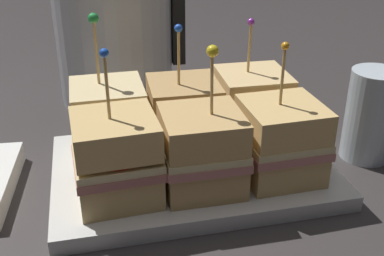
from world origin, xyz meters
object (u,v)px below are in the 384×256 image
object	(u,v)px
sandwich_front_right	(281,140)
sandwich_back_center	(183,115)
sandwich_front_left	(117,158)
sandwich_back_right	(252,107)
serving_platter	(192,170)
sandwich_back_left	(109,121)
kettle_steel	(115,34)
sandwich_front_center	(203,150)
drinking_glass	(370,115)

from	to	relation	value
sandwich_front_right	sandwich_back_center	distance (m)	0.13
sandwich_front_left	sandwich_back_right	size ratio (longest dim) A/B	1.03
sandwich_back_center	sandwich_back_right	bearing A→B (deg)	0.63
serving_platter	sandwich_back_right	bearing A→B (deg)	27.59
sandwich_back_left	kettle_steel	world-z (taller)	kettle_steel
serving_platter	sandwich_front_center	bearing A→B (deg)	-87.93
sandwich_back_center	drinking_glass	size ratio (longest dim) A/B	1.36
kettle_steel	sandwich_front_center	bearing A→B (deg)	-78.56
sandwich_front_right	kettle_steel	bearing A→B (deg)	115.89
sandwich_back_left	kettle_steel	distance (m)	0.23
kettle_steel	drinking_glass	bearing A→B (deg)	-42.89
sandwich_back_left	drinking_glass	world-z (taller)	sandwich_back_left
sandwich_front_left	serving_platter	bearing A→B (deg)	26.75
sandwich_back_right	kettle_steel	distance (m)	0.27
sandwich_back_right	sandwich_back_center	bearing A→B (deg)	-179.37
drinking_glass	sandwich_back_right	bearing A→B (deg)	162.65
sandwich_front_center	drinking_glass	distance (m)	0.23
sandwich_front_left	sandwich_front_right	size ratio (longest dim) A/B	1.04
sandwich_front_right	sandwich_back_left	bearing A→B (deg)	154.12
sandwich_front_right	sandwich_front_left	bearing A→B (deg)	-179.52
sandwich_front_right	sandwich_back_center	size ratio (longest dim) A/B	0.98
sandwich_back_left	sandwich_back_right	size ratio (longest dim) A/B	1.10
kettle_steel	sandwich_back_right	bearing A→B (deg)	-56.33
sandwich_back_left	drinking_glass	distance (m)	0.32
kettle_steel	sandwich_back_left	bearing A→B (deg)	-96.99
sandwich_front_right	sandwich_back_right	xyz separation A→B (m)	(-0.00, 0.09, 0.00)
sandwich_back_right	kettle_steel	xyz separation A→B (m)	(-0.15, 0.22, 0.04)
sandwich_front_center	sandwich_front_right	bearing A→B (deg)	1.70
sandwich_back_right	kettle_steel	bearing A→B (deg)	123.67
sandwich_front_left	drinking_glass	distance (m)	0.32
sandwich_back_center	sandwich_back_right	xyz separation A→B (m)	(0.09, 0.00, 0.00)
sandwich_front_right	sandwich_back_right	distance (m)	0.09
sandwich_front_center	kettle_steel	world-z (taller)	kettle_steel
serving_platter	sandwich_front_left	xyz separation A→B (m)	(-0.09, -0.04, 0.05)
sandwich_back_left	drinking_glass	bearing A→B (deg)	-7.51
sandwich_back_center	drinking_glass	bearing A→B (deg)	-10.57
sandwich_back_right	drinking_glass	world-z (taller)	sandwich_back_right
serving_platter	sandwich_back_right	size ratio (longest dim) A/B	2.06
sandwich_back_right	kettle_steel	size ratio (longest dim) A/B	0.67
serving_platter	sandwich_back_center	size ratio (longest dim) A/B	2.04
sandwich_back_center	kettle_steel	size ratio (longest dim) A/B	0.67
sandwich_front_center	sandwich_front_right	size ratio (longest dim) A/B	1.03
sandwich_front_center	sandwich_back_right	size ratio (longest dim) A/B	1.01
sandwich_front_center	sandwich_back_left	world-z (taller)	sandwich_back_left
sandwich_front_center	sandwich_front_right	world-z (taller)	sandwich_front_center
drinking_glass	sandwich_back_left	bearing A→B (deg)	172.49
sandwich_back_left	drinking_glass	xyz separation A→B (m)	(0.31, -0.04, -0.01)
sandwich_back_right	sandwich_front_center	bearing A→B (deg)	-133.07
sandwich_back_center	sandwich_back_right	world-z (taller)	sandwich_back_center
sandwich_back_center	drinking_glass	xyz separation A→B (m)	(0.23, -0.04, -0.00)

